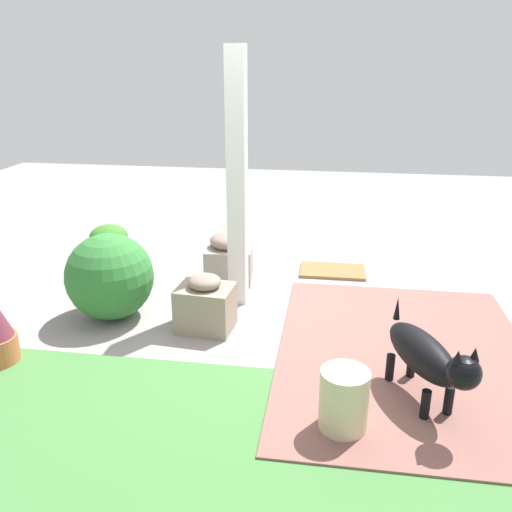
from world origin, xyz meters
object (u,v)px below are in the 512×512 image
Objects in this scene: porch_pillar at (237,182)px; round_shrub at (110,277)px; dog at (427,357)px; ceramic_urn at (344,401)px; stone_planter_nearest at (229,258)px; terracotta_pot_broad at (109,243)px; doormat at (332,271)px; stone_planter_mid at (205,305)px.

porch_pillar is 1.29m from round_shrub.
dog is 2.11× the size of ceramic_urn.
round_shrub is (0.80, 0.92, 0.13)m from stone_planter_nearest.
ceramic_urn is at bearing 147.84° from round_shrub.
terracotta_pot_broad is at bearing -33.69° from dog.
stone_planter_nearest is 1.06m from doormat.
terracotta_pot_broad is at bearing -4.32° from stone_planter_nearest.
round_shrub is at bearing 113.49° from terracotta_pot_broad.
ceramic_urn is (-1.88, 1.18, -0.16)m from round_shrub.
ceramic_urn is (0.49, 0.32, -0.14)m from dog.
stone_planter_nearest is at bearing -48.58° from dog.
doormat is (-1.79, -1.25, -0.34)m from round_shrub.
stone_planter_mid is 0.99× the size of terracotta_pot_broad.
doormat is (0.58, -2.11, -0.32)m from dog.
stone_planter_mid is at bearing 173.28° from round_shrub.
terracotta_pot_broad is 1.20× the size of ceramic_urn.
porch_pillar is 1.54m from doormat.
round_shrub is 1.54× the size of terracotta_pot_broad.
doormat is at bearing -145.06° from round_shrub.
stone_planter_mid is at bearing 90.84° from stone_planter_nearest.
dog is (-2.81, 1.88, 0.05)m from terracotta_pot_broad.
dog is at bearing 160.06° from round_shrub.
porch_pillar is 5.54× the size of ceramic_urn.
porch_pillar is at bearing -106.03° from stone_planter_mid.
terracotta_pot_broad is (1.26, -1.11, 0.08)m from stone_planter_mid.
doormat is at bearing -173.99° from terracotta_pot_broad.
round_shrub is at bearing 49.04° from stone_planter_nearest.
stone_planter_mid is at bearing -26.15° from dog.
terracotta_pot_broad is at bearing -21.41° from porch_pillar.
porch_pillar reaches higher than terracotta_pot_broad.
stone_planter_nearest is 2.37m from ceramic_urn.
round_shrub is 1.85× the size of ceramic_urn.
stone_planter_mid is 0.64× the size of round_shrub.
stone_planter_mid is 0.57× the size of dog.
stone_planter_nearest reaches higher than stone_planter_mid.
dog is at bearing 146.31° from terracotta_pot_broad.
stone_planter_nearest is 1.23m from round_shrub.
ceramic_urn is (-1.08, 2.11, -0.03)m from stone_planter_nearest.
terracotta_pot_broad is 0.72× the size of doormat.
ceramic_urn is at bearing 118.91° from porch_pillar.
terracotta_pot_broad is at bearing -43.42° from ceramic_urn.
dog reaches higher than stone_planter_mid.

